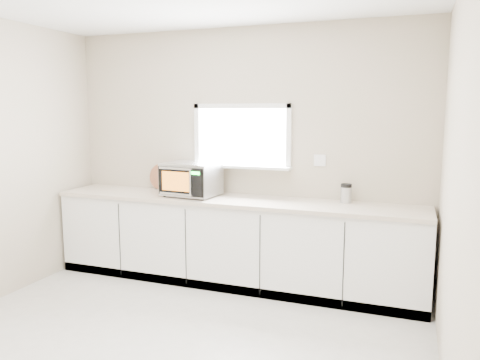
% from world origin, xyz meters
% --- Properties ---
extents(back_wall, '(4.00, 0.17, 2.70)m').
position_xyz_m(back_wall, '(0.00, 2.00, 1.36)').
color(back_wall, '#C1AC99').
rests_on(back_wall, ground).
extents(cabinets, '(3.92, 0.60, 0.88)m').
position_xyz_m(cabinets, '(0.00, 1.70, 0.44)').
color(cabinets, white).
rests_on(cabinets, ground).
extents(countertop, '(3.92, 0.64, 0.04)m').
position_xyz_m(countertop, '(0.00, 1.69, 0.90)').
color(countertop, beige).
rests_on(countertop, cabinets).
extents(microwave, '(0.59, 0.50, 0.36)m').
position_xyz_m(microwave, '(-0.46, 1.68, 1.11)').
color(microwave, black).
rests_on(microwave, countertop).
extents(knife_block, '(0.16, 0.23, 0.30)m').
position_xyz_m(knife_block, '(-0.77, 1.78, 1.05)').
color(knife_block, '#4C331B').
rests_on(knife_block, countertop).
extents(cutting_board, '(0.30, 0.07, 0.30)m').
position_xyz_m(cutting_board, '(-0.97, 1.94, 1.07)').
color(cutting_board, '#AB6942').
rests_on(cutting_board, countertop).
extents(coffee_grinder, '(0.14, 0.14, 0.19)m').
position_xyz_m(coffee_grinder, '(1.14, 1.88, 1.02)').
color(coffee_grinder, '#A9ACB1').
rests_on(coffee_grinder, countertop).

